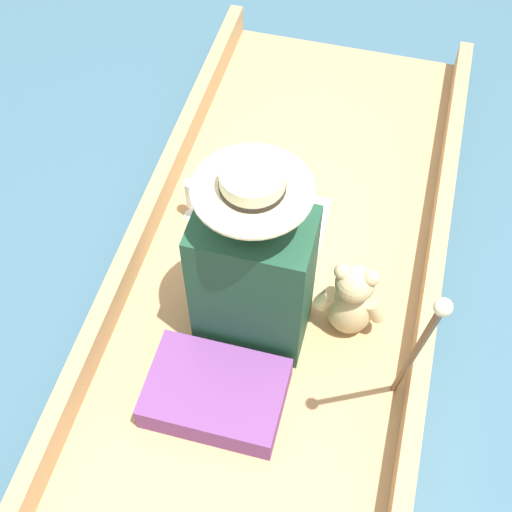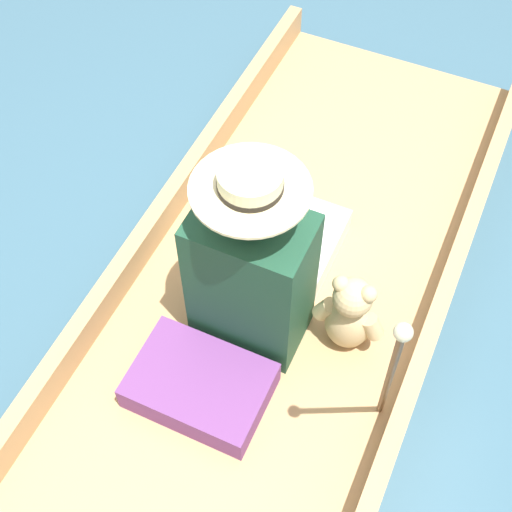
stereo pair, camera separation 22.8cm
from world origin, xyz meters
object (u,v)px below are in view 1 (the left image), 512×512
(seated_person, at_px, (258,263))
(wine_glass, at_px, (191,197))
(teddy_bear, at_px, (351,301))
(walking_cane, at_px, (417,349))

(seated_person, xyz_separation_m, wine_glass, (-0.36, 0.36, -0.19))
(teddy_bear, bearing_deg, walking_cane, -59.88)
(seated_person, height_order, walking_cane, walking_cane)
(seated_person, distance_m, teddy_bear, 0.35)
(teddy_bear, xyz_separation_m, walking_cane, (0.20, -0.34, 0.37))
(teddy_bear, distance_m, wine_glass, 0.77)
(wine_glass, xyz_separation_m, walking_cane, (0.89, -0.69, 0.42))
(teddy_bear, distance_m, walking_cane, 0.54)
(teddy_bear, relative_size, walking_cane, 0.39)
(seated_person, xyz_separation_m, walking_cane, (0.53, -0.33, 0.24))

